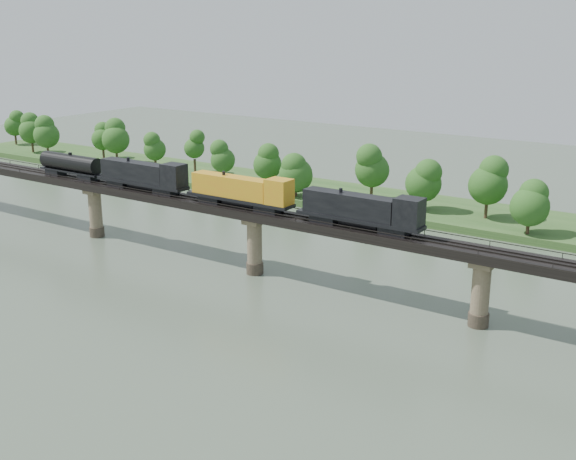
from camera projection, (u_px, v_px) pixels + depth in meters
The scene contains 6 objects.
ground at pixel (128, 333), 101.51m from camera, with size 400.00×400.00×0.00m, color #3F4E3D.
far_bank at pixel (395, 205), 168.90m from camera, with size 300.00×24.00×1.60m, color #2B4D1F.
bridge at pixel (255, 243), 123.85m from camera, with size 236.00×30.00×11.50m.
bridge_superstructure at pixel (254, 208), 122.08m from camera, with size 220.00×4.90×0.75m.
far_treeline at pixel (356, 170), 167.51m from camera, with size 289.06×17.54×13.60m.
freight_train at pixel (205, 186), 127.11m from camera, with size 85.22×3.32×5.87m.
Camera 1 is at (70.99, -64.76, 42.32)m, focal length 45.00 mm.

